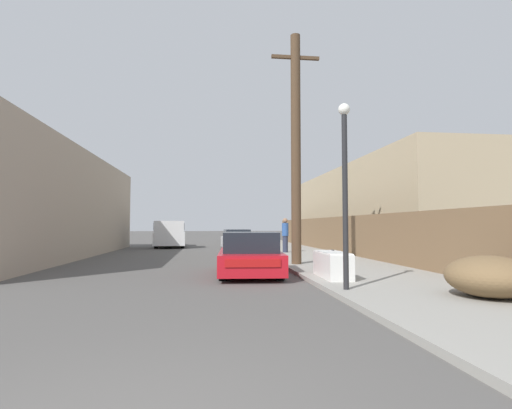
{
  "coord_description": "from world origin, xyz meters",
  "views": [
    {
      "loc": [
        0.58,
        -2.75,
        1.5
      ],
      "look_at": [
        2.18,
        10.7,
        2.22
      ],
      "focal_mm": 28.0,
      "sensor_mm": 36.0,
      "label": 1
    }
  ],
  "objects_px": {
    "parked_sports_car_red": "(250,256)",
    "street_lamp": "(345,179)",
    "pedestrian": "(285,235)",
    "brush_pile": "(490,276)",
    "utility_pole": "(296,146)",
    "discarded_fridge": "(332,265)",
    "pickup_truck": "(170,234)",
    "car_parked_mid": "(236,240)"
  },
  "relations": [
    {
      "from": "parked_sports_car_red",
      "to": "pickup_truck",
      "type": "relative_size",
      "value": 0.78
    },
    {
      "from": "parked_sports_car_red",
      "to": "pickup_truck",
      "type": "distance_m",
      "value": 16.44
    },
    {
      "from": "discarded_fridge",
      "to": "brush_pile",
      "type": "distance_m",
      "value": 3.86
    },
    {
      "from": "car_parked_mid",
      "to": "utility_pole",
      "type": "xyz_separation_m",
      "value": [
        1.43,
        -10.65,
        3.83
      ]
    },
    {
      "from": "parked_sports_car_red",
      "to": "discarded_fridge",
      "type": "bearing_deg",
      "value": -36.29
    },
    {
      "from": "utility_pole",
      "to": "pedestrian",
      "type": "height_order",
      "value": "utility_pole"
    },
    {
      "from": "parked_sports_car_red",
      "to": "street_lamp",
      "type": "height_order",
      "value": "street_lamp"
    },
    {
      "from": "discarded_fridge",
      "to": "pickup_truck",
      "type": "distance_m",
      "value": 18.65
    },
    {
      "from": "parked_sports_car_red",
      "to": "brush_pile",
      "type": "bearing_deg",
      "value": -46.23
    },
    {
      "from": "parked_sports_car_red",
      "to": "car_parked_mid",
      "type": "relative_size",
      "value": 0.98
    },
    {
      "from": "parked_sports_car_red",
      "to": "pickup_truck",
      "type": "xyz_separation_m",
      "value": [
        -3.89,
        15.97,
        0.31
      ]
    },
    {
      "from": "utility_pole",
      "to": "pedestrian",
      "type": "bearing_deg",
      "value": 82.7
    },
    {
      "from": "pickup_truck",
      "to": "brush_pile",
      "type": "distance_m",
      "value": 22.4
    },
    {
      "from": "pickup_truck",
      "to": "pedestrian",
      "type": "bearing_deg",
      "value": 127.63
    },
    {
      "from": "street_lamp",
      "to": "car_parked_mid",
      "type": "bearing_deg",
      "value": 94.31
    },
    {
      "from": "brush_pile",
      "to": "pedestrian",
      "type": "height_order",
      "value": "pedestrian"
    },
    {
      "from": "parked_sports_car_red",
      "to": "utility_pole",
      "type": "distance_m",
      "value": 4.78
    },
    {
      "from": "utility_pole",
      "to": "car_parked_mid",
      "type": "bearing_deg",
      "value": 97.67
    },
    {
      "from": "street_lamp",
      "to": "utility_pole",
      "type": "bearing_deg",
      "value": 88.07
    },
    {
      "from": "car_parked_mid",
      "to": "pedestrian",
      "type": "height_order",
      "value": "pedestrian"
    },
    {
      "from": "utility_pole",
      "to": "pedestrian",
      "type": "xyz_separation_m",
      "value": [
        0.8,
        6.24,
        -3.4
      ]
    },
    {
      "from": "parked_sports_car_red",
      "to": "utility_pole",
      "type": "xyz_separation_m",
      "value": [
        1.91,
        2.12,
        3.84
      ]
    },
    {
      "from": "utility_pole",
      "to": "parked_sports_car_red",
      "type": "bearing_deg",
      "value": -132.07
    },
    {
      "from": "pickup_truck",
      "to": "brush_pile",
      "type": "relative_size",
      "value": 3.12
    },
    {
      "from": "pedestrian",
      "to": "discarded_fridge",
      "type": "bearing_deg",
      "value": -93.81
    },
    {
      "from": "brush_pile",
      "to": "pedestrian",
      "type": "distance_m",
      "value": 13.38
    },
    {
      "from": "pickup_truck",
      "to": "brush_pile",
      "type": "bearing_deg",
      "value": 107.74
    },
    {
      "from": "pickup_truck",
      "to": "pedestrian",
      "type": "xyz_separation_m",
      "value": [
        6.6,
        -7.61,
        0.14
      ]
    },
    {
      "from": "parked_sports_car_red",
      "to": "brush_pile",
      "type": "relative_size",
      "value": 2.43
    },
    {
      "from": "car_parked_mid",
      "to": "brush_pile",
      "type": "xyz_separation_m",
      "value": [
        3.68,
        -17.7,
        -0.08
      ]
    },
    {
      "from": "discarded_fridge",
      "to": "brush_pile",
      "type": "height_order",
      "value": "brush_pile"
    },
    {
      "from": "parked_sports_car_red",
      "to": "pedestrian",
      "type": "relative_size",
      "value": 2.34
    },
    {
      "from": "utility_pole",
      "to": "pickup_truck",
      "type": "bearing_deg",
      "value": 112.72
    },
    {
      "from": "car_parked_mid",
      "to": "street_lamp",
      "type": "distance_m",
      "value": 16.61
    },
    {
      "from": "pickup_truck",
      "to": "brush_pile",
      "type": "xyz_separation_m",
      "value": [
        8.04,
        -20.9,
        -0.38
      ]
    },
    {
      "from": "car_parked_mid",
      "to": "street_lamp",
      "type": "bearing_deg",
      "value": -87.32
    },
    {
      "from": "discarded_fridge",
      "to": "car_parked_mid",
      "type": "height_order",
      "value": "car_parked_mid"
    },
    {
      "from": "parked_sports_car_red",
      "to": "street_lamp",
      "type": "relative_size",
      "value": 1.01
    },
    {
      "from": "pedestrian",
      "to": "parked_sports_car_red",
      "type": "bearing_deg",
      "value": -107.96
    },
    {
      "from": "car_parked_mid",
      "to": "street_lamp",
      "type": "height_order",
      "value": "street_lamp"
    },
    {
      "from": "parked_sports_car_red",
      "to": "street_lamp",
      "type": "bearing_deg",
      "value": -61.36
    },
    {
      "from": "brush_pile",
      "to": "street_lamp",
      "type": "bearing_deg",
      "value": 152.86
    }
  ]
}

